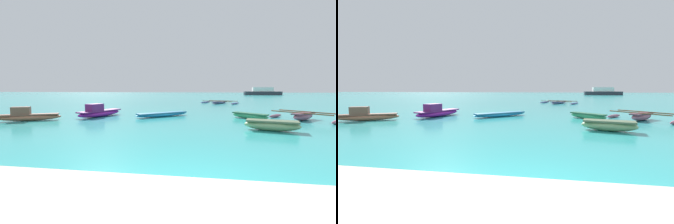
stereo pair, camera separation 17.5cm
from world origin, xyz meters
TOP-DOWN VIEW (x-y plane):
  - ground_plane at (0.00, 0.00)m, footprint 240.00×240.00m
  - moored_boat_0 at (6.17, 11.22)m, footprint 3.68×3.64m
  - moored_boat_1 at (2.32, 26.41)m, footprint 5.07×4.44m
  - moored_boat_2 at (3.24, 7.28)m, footprint 2.48×1.35m
  - moored_boat_3 at (-6.84, 10.94)m, footprint 2.10×3.66m
  - moored_boat_4 at (-10.09, 8.42)m, footprint 3.29×2.10m
  - moored_boat_5 at (-2.58, 11.65)m, footprint 3.45×3.12m
  - moored_boat_6 at (3.10, 11.37)m, footprint 2.19×2.09m
  - distant_ferry at (18.44, 70.27)m, footprint 10.93×2.40m

SIDE VIEW (x-z plane):
  - ground_plane at x=0.00m, z-range 0.00..0.00m
  - moored_boat_5 at x=-2.58m, z-range 0.02..0.30m
  - moored_boat_1 at x=2.32m, z-range -0.01..0.34m
  - moored_boat_6 at x=3.10m, z-range 0.02..0.39m
  - moored_boat_0 at x=6.17m, z-range -0.02..0.49m
  - moored_boat_2 at x=3.24m, z-range 0.03..0.50m
  - moored_boat_4 at x=-10.09m, z-range -0.12..0.71m
  - moored_boat_3 at x=-6.84m, z-range -0.13..0.76m
  - distant_ferry at x=18.44m, z-range -0.22..2.18m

